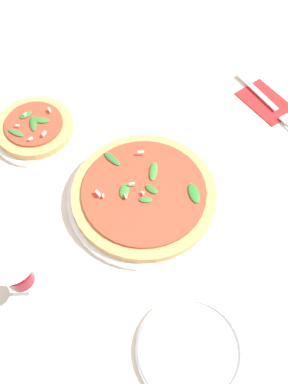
% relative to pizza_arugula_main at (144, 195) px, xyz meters
% --- Properties ---
extents(ground_plane, '(6.00, 6.00, 0.00)m').
position_rel_pizza_arugula_main_xyz_m(ground_plane, '(0.03, 0.04, -0.02)').
color(ground_plane, beige).
extents(pizza_arugula_main, '(0.32, 0.32, 0.05)m').
position_rel_pizza_arugula_main_xyz_m(pizza_arugula_main, '(0.00, 0.00, 0.00)').
color(pizza_arugula_main, white).
rests_on(pizza_arugula_main, ground_plane).
extents(pizza_personal_side, '(0.19, 0.19, 0.05)m').
position_rel_pizza_arugula_main_xyz_m(pizza_personal_side, '(-0.28, -0.12, -0.00)').
color(pizza_personal_side, white).
rests_on(pizza_personal_side, ground_plane).
extents(wine_glass, '(0.08, 0.08, 0.16)m').
position_rel_pizza_arugula_main_xyz_m(wine_glass, '(0.07, -0.28, 0.09)').
color(wine_glass, white).
rests_on(wine_glass, ground_plane).
extents(napkin, '(0.14, 0.10, 0.01)m').
position_rel_pizza_arugula_main_xyz_m(napkin, '(-0.08, 0.39, -0.01)').
color(napkin, '#B21E1E').
rests_on(napkin, ground_plane).
extents(fork, '(0.23, 0.02, 0.00)m').
position_rel_pizza_arugula_main_xyz_m(fork, '(-0.08, 0.39, -0.01)').
color(fork, silver).
rests_on(fork, ground_plane).
extents(side_plate_white, '(0.19, 0.19, 0.02)m').
position_rel_pizza_arugula_main_xyz_m(side_plate_white, '(0.30, -0.09, -0.01)').
color(side_plate_white, white).
rests_on(side_plate_white, ground_plane).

